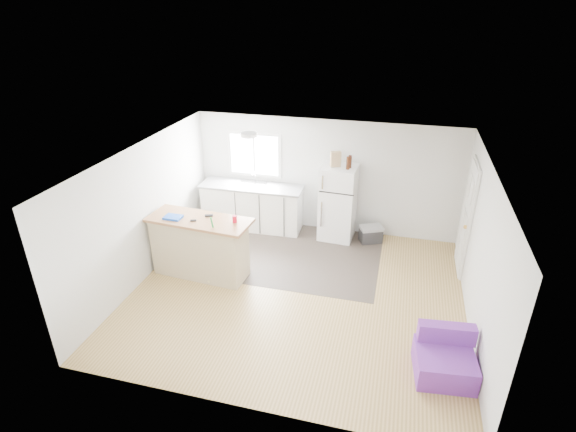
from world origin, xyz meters
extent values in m
cube|color=olive|center=(0.00, 0.00, -0.01)|extent=(5.50, 5.00, 0.01)
cube|color=white|center=(0.00, 0.00, 2.40)|extent=(5.50, 5.00, 0.01)
cube|color=silver|center=(0.00, 2.50, 1.20)|extent=(5.50, 0.01, 2.40)
cube|color=silver|center=(0.00, -2.50, 1.20)|extent=(5.50, 0.01, 2.40)
cube|color=silver|center=(-2.75, 0.00, 1.20)|extent=(0.01, 5.00, 2.40)
cube|color=silver|center=(2.75, 0.00, 1.20)|extent=(0.01, 5.00, 2.40)
cube|color=#342C27|center=(-0.73, 1.25, 0.00)|extent=(4.05, 2.50, 0.00)
cube|color=white|center=(-1.55, 2.49, 1.55)|extent=(1.18, 0.04, 0.98)
cube|color=white|center=(-1.55, 2.47, 1.55)|extent=(1.05, 0.01, 0.85)
cube|color=white|center=(-1.55, 2.46, 1.55)|extent=(0.03, 0.02, 0.85)
cube|color=white|center=(2.72, 1.55, 1.01)|extent=(0.05, 0.82, 2.03)
cube|color=white|center=(2.73, 1.55, 1.02)|extent=(0.03, 0.92, 2.10)
sphere|color=gold|center=(2.67, 1.23, 1.00)|extent=(0.07, 0.07, 0.07)
cylinder|color=white|center=(-1.20, 1.20, 2.36)|extent=(0.30, 0.30, 0.07)
cube|color=white|center=(-1.53, 2.16, 0.47)|extent=(2.13, 0.68, 0.93)
cube|color=slate|center=(-1.53, 2.16, 0.96)|extent=(2.20, 0.72, 0.04)
cube|color=silver|center=(-1.53, 2.13, 0.96)|extent=(0.59, 0.46, 0.06)
cube|color=beige|center=(-1.82, 0.14, 0.53)|extent=(1.70, 0.72, 1.07)
cube|color=#9D6743|center=(-1.79, 0.14, 1.09)|extent=(1.87, 0.84, 0.05)
cube|color=white|center=(0.33, 2.16, 0.78)|extent=(0.73, 0.69, 1.57)
cube|color=black|center=(0.33, 1.83, 1.13)|extent=(0.69, 0.05, 0.02)
cube|color=silver|center=(0.05, 1.83, 1.33)|extent=(0.03, 0.02, 0.28)
cube|color=silver|center=(0.05, 1.83, 0.64)|extent=(0.03, 0.02, 0.55)
cube|color=#292A2C|center=(1.04, 2.13, 0.14)|extent=(0.51, 0.44, 0.29)
cube|color=gray|center=(1.04, 2.13, 0.32)|extent=(0.54, 0.46, 0.06)
cube|color=#6F2F9B|center=(2.32, -1.32, 0.18)|extent=(0.83, 0.79, 0.36)
cube|color=#6F2F9B|center=(2.32, -1.05, 0.49)|extent=(0.77, 0.26, 0.27)
cube|color=silver|center=(-1.46, -0.01, 0.14)|extent=(0.18, 0.15, 0.28)
cylinder|color=#1743A4|center=(-1.46, -0.01, 0.31)|extent=(0.07, 0.07, 0.05)
cylinder|color=green|center=(-1.43, 0.02, 0.68)|extent=(0.04, 0.35, 1.28)
sphere|color=beige|center=(-1.56, -0.10, 0.06)|extent=(0.15, 0.15, 0.15)
cylinder|color=red|center=(-1.15, 0.18, 1.18)|extent=(0.10, 0.10, 0.12)
cube|color=blue|center=(-2.23, 0.06, 1.13)|extent=(0.30, 0.22, 0.04)
cube|color=black|center=(-1.66, 0.28, 1.13)|extent=(0.15, 0.09, 0.03)
cube|color=black|center=(-1.85, 0.04, 1.13)|extent=(0.11, 0.07, 0.03)
cube|color=tan|center=(0.24, 2.15, 1.72)|extent=(0.22, 0.17, 0.30)
cylinder|color=#39180A|center=(0.50, 2.04, 1.69)|extent=(0.09, 0.09, 0.25)
cylinder|color=#39180A|center=(0.52, 2.14, 1.69)|extent=(0.08, 0.08, 0.25)
camera|label=1|loc=(1.45, -6.18, 4.55)|focal=28.00mm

